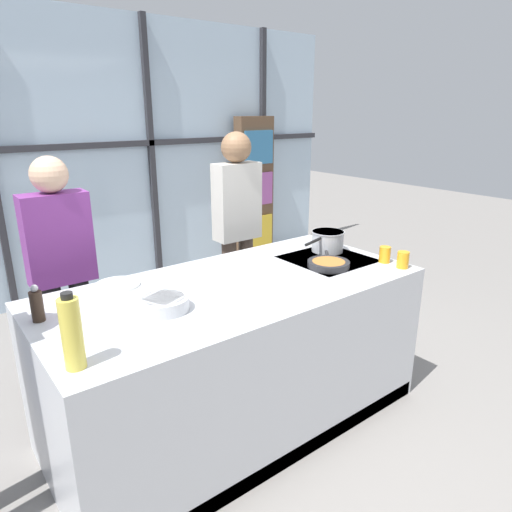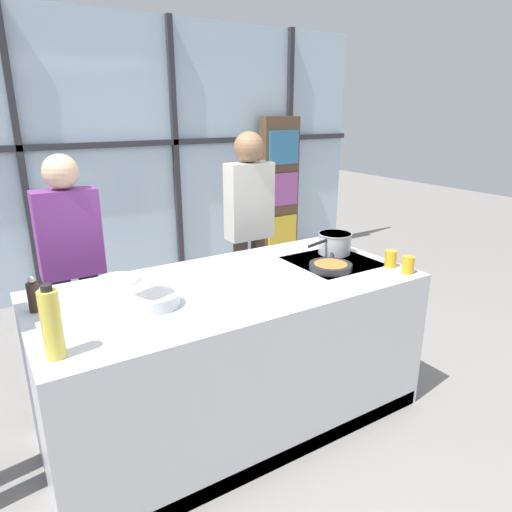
% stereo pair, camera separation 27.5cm
% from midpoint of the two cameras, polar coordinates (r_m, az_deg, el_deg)
% --- Properties ---
extents(ground_plane, '(18.00, 18.00, 0.00)m').
position_cam_midpoint_polar(ground_plane, '(3.11, -0.11, -19.45)').
color(ground_plane, gray).
extents(back_window_wall, '(6.40, 0.10, 2.80)m').
position_cam_midpoint_polar(back_window_wall, '(4.97, -16.97, 11.61)').
color(back_window_wall, silver).
rests_on(back_window_wall, ground_plane).
extents(bookshelf, '(0.49, 0.19, 1.80)m').
position_cam_midpoint_polar(bookshelf, '(5.78, 4.30, 8.09)').
color(bookshelf, brown).
rests_on(bookshelf, ground_plane).
extents(demo_island, '(2.22, 1.04, 0.92)m').
position_cam_midpoint_polar(demo_island, '(2.85, -0.08, -12.12)').
color(demo_island, silver).
rests_on(demo_island, ground_plane).
extents(spectator_far_left, '(0.40, 0.23, 1.62)m').
position_cam_midpoint_polar(spectator_far_left, '(3.26, -19.84, -0.28)').
color(spectator_far_left, black).
rests_on(spectator_far_left, ground_plane).
extents(spectator_center_left, '(0.38, 0.24, 1.72)m').
position_cam_midpoint_polar(spectator_center_left, '(3.76, 1.26, 4.40)').
color(spectator_center_left, '#47382D').
rests_on(spectator_center_left, ground_plane).
extents(frying_pan, '(0.38, 0.40, 0.04)m').
position_cam_midpoint_polar(frying_pan, '(2.94, 11.98, -1.27)').
color(frying_pan, '#232326').
rests_on(frying_pan, demo_island).
extents(saucepan, '(0.42, 0.23, 0.15)m').
position_cam_midpoint_polar(saucepan, '(3.25, 12.20, 1.59)').
color(saucepan, silver).
rests_on(saucepan, demo_island).
extents(white_plate, '(0.26, 0.26, 0.01)m').
position_cam_midpoint_polar(white_plate, '(2.77, -14.20, -2.92)').
color(white_plate, white).
rests_on(white_plate, demo_island).
extents(mixing_bowl, '(0.26, 0.26, 0.07)m').
position_cam_midpoint_polar(mixing_bowl, '(2.38, -9.36, -5.39)').
color(mixing_bowl, silver).
rests_on(mixing_bowl, demo_island).
extents(oil_bottle, '(0.08, 0.08, 0.32)m').
position_cam_midpoint_polar(oil_bottle, '(1.96, -20.54, -8.03)').
color(oil_bottle, '#E0CC4C').
rests_on(oil_bottle, demo_island).
extents(pepper_grinder, '(0.06, 0.06, 0.19)m').
position_cam_midpoint_polar(pepper_grinder, '(2.47, -23.22, -4.67)').
color(pepper_grinder, '#332319').
rests_on(pepper_grinder, demo_island).
extents(juice_glass_near, '(0.07, 0.07, 0.11)m').
position_cam_midpoint_polar(juice_glass_near, '(3.00, 21.00, -1.07)').
color(juice_glass_near, orange).
rests_on(juice_glass_near, demo_island).
extents(juice_glass_far, '(0.07, 0.07, 0.11)m').
position_cam_midpoint_polar(juice_glass_far, '(3.08, 18.96, -0.36)').
color(juice_glass_far, orange).
rests_on(juice_glass_far, demo_island).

